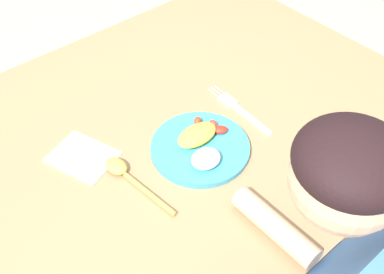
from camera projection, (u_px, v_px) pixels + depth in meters
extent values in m
cube|color=#997653|center=(152.00, 140.00, 1.10)|extent=(1.41, 0.94, 0.03)
cube|color=#8F7D57|center=(378.00, 195.00, 1.45)|extent=(0.07, 0.07, 0.71)
cube|color=#8F7D57|center=(223.00, 85.00, 1.83)|extent=(0.07, 0.07, 0.71)
cylinder|color=teal|center=(200.00, 148.00, 1.06)|extent=(0.23, 0.23, 0.01)
ellipsoid|color=yellow|center=(197.00, 135.00, 1.05)|extent=(0.10, 0.06, 0.03)
ellipsoid|color=red|center=(220.00, 130.00, 1.08)|extent=(0.04, 0.04, 0.02)
ellipsoid|color=red|center=(213.00, 124.00, 1.09)|extent=(0.02, 0.03, 0.02)
ellipsoid|color=red|center=(198.00, 121.00, 1.09)|extent=(0.03, 0.03, 0.02)
ellipsoid|color=silver|center=(206.00, 159.00, 1.00)|extent=(0.07, 0.06, 0.03)
cube|color=silver|center=(252.00, 119.00, 1.13)|extent=(0.02, 0.13, 0.01)
cube|color=silver|center=(228.00, 100.00, 1.18)|extent=(0.03, 0.05, 0.01)
cylinder|color=silver|center=(220.00, 90.00, 1.21)|extent=(0.01, 0.04, 0.00)
cylinder|color=silver|center=(217.00, 92.00, 1.20)|extent=(0.01, 0.04, 0.00)
cylinder|color=silver|center=(213.00, 93.00, 1.20)|extent=(0.01, 0.04, 0.00)
cylinder|color=#B39D48|center=(149.00, 194.00, 0.97)|extent=(0.03, 0.15, 0.01)
ellipsoid|color=#B39D48|center=(116.00, 166.00, 1.01)|extent=(0.05, 0.06, 0.02)
sphere|color=#D8A884|center=(347.00, 178.00, 0.67)|extent=(0.17, 0.17, 0.17)
ellipsoid|color=black|center=(353.00, 161.00, 0.64)|extent=(0.17, 0.17, 0.09)
cylinder|color=#D8A884|center=(275.00, 226.00, 0.89)|extent=(0.05, 0.20, 0.05)
cube|color=white|center=(83.00, 157.00, 1.04)|extent=(0.15, 0.17, 0.00)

